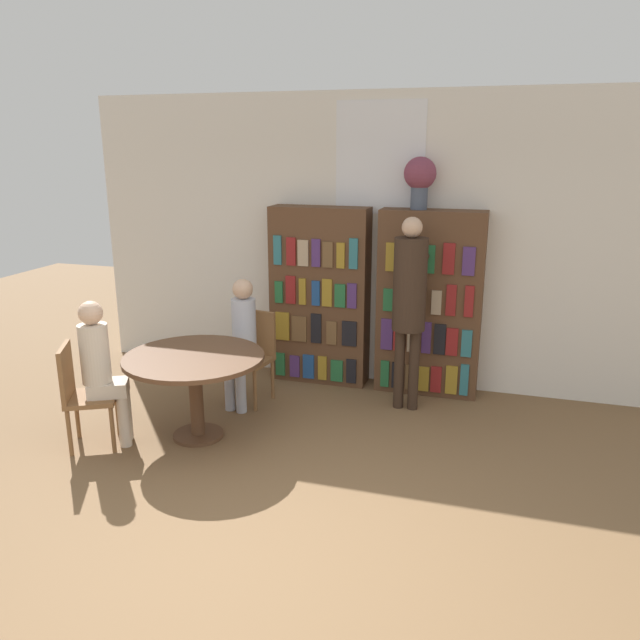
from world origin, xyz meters
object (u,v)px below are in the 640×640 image
bookshelf_right (429,304)px  seated_reader_right (102,365)px  librarian_standing (410,294)px  reading_table (195,369)px  chair_left_side (252,351)px  bookshelf_left (320,296)px  flower_vase (420,177)px  seated_reader_left (242,336)px  chair_near_camera (81,390)px

bookshelf_right → seated_reader_right: bearing=-140.7°
librarian_standing → seated_reader_right: bearing=-147.2°
reading_table → chair_left_side: bearing=81.4°
chair_left_side → bookshelf_right: bearing=-147.5°
chair_left_side → seated_reader_right: seated_reader_right is taller
bookshelf_left → flower_vase: bearing=0.3°
seated_reader_left → seated_reader_right: 1.34m
reading_table → bookshelf_right: bearing=42.9°
bookshelf_right → bookshelf_left: bearing=180.0°
flower_vase → seated_reader_right: 3.38m
chair_left_side → bookshelf_left: bearing=-114.9°
flower_vase → reading_table: size_ratio=0.42×
chair_near_camera → seated_reader_right: bearing=90.0°
bookshelf_right → chair_near_camera: size_ratio=2.08×
bookshelf_right → librarian_standing: 0.56m
bookshelf_right → librarian_standing: bearing=-104.2°
flower_vase → chair_near_camera: bearing=-139.7°
flower_vase → chair_left_side: (-1.48, -0.73, -1.67)m
seated_reader_left → bookshelf_left: bearing=-110.6°
bookshelf_right → chair_near_camera: bearing=-141.4°
bookshelf_right → seated_reader_left: 1.90m
chair_left_side → seated_reader_left: size_ratio=0.71×
reading_table → librarian_standing: librarian_standing is taller
chair_near_camera → bookshelf_left: bearing=117.7°
seated_reader_right → chair_near_camera: bearing=-90.0°
bookshelf_right → chair_near_camera: bookshelf_right is taller
flower_vase → seated_reader_left: flower_vase is taller
flower_vase → reading_table: bearing=-134.5°
bookshelf_left → seated_reader_left: (-0.51, -0.91, -0.22)m
chair_left_side → librarian_standing: (1.50, 0.22, 0.64)m
flower_vase → chair_left_side: size_ratio=0.56×
bookshelf_left → chair_near_camera: bookshelf_left is taller
bookshelf_left → librarian_standing: size_ratio=1.01×
bookshelf_left → reading_table: size_ratio=1.56×
librarian_standing → bookshelf_left: bearing=153.9°
bookshelf_right → flower_vase: (-0.15, 0.00, 1.25)m
bookshelf_left → chair_near_camera: (-1.45, -2.08, -0.43)m
bookshelf_right → seated_reader_right: bookshelf_right is taller
flower_vase → librarian_standing: bearing=-87.5°
bookshelf_left → flower_vase: 1.60m
flower_vase → chair_left_side: 2.35m
bookshelf_right → seated_reader_left: bearing=-151.4°
flower_vase → bookshelf_left: bearing=-179.7°
flower_vase → seated_reader_right: bearing=-138.9°
bookshelf_left → chair_left_side: (-0.48, -0.72, -0.43)m
chair_near_camera → librarian_standing: bearing=95.1°
reading_table → librarian_standing: size_ratio=0.65×
bookshelf_right → chair_left_side: 1.84m
seated_reader_right → bookshelf_right: bearing=101.9°
bookshelf_left → flower_vase: size_ratio=3.74×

